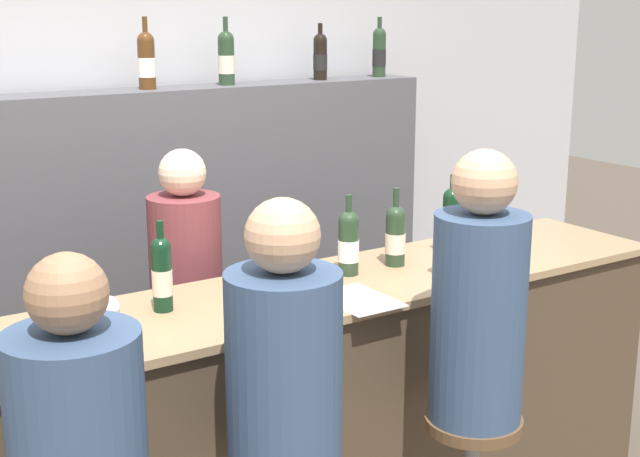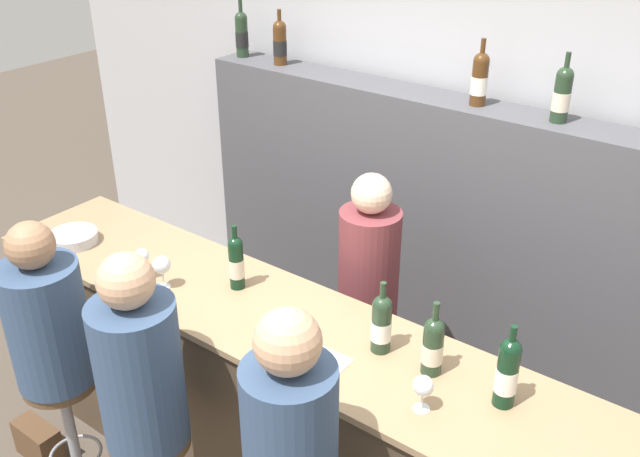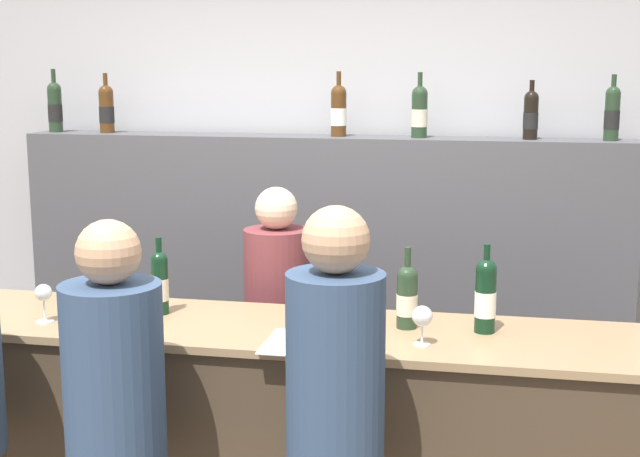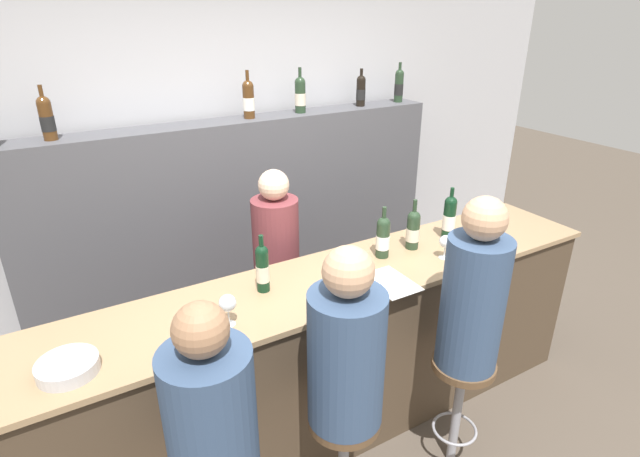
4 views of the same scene
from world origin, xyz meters
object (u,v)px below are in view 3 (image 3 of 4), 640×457
at_px(wine_bottle_counter_2, 407,296).
at_px(wine_bottle_counter_1, 348,292).
at_px(guest_seated_middle, 113,363).
at_px(wine_glass_1, 75,296).
at_px(guest_seated_right, 335,366).
at_px(wine_bottle_backbar_0, 55,107).
at_px(bartender, 278,358).
at_px(wine_bottle_backbar_5, 612,113).
at_px(wine_bottle_backbar_1, 106,108).
at_px(wine_bottle_counter_3, 486,295).
at_px(wine_bottle_backbar_3, 419,111).
at_px(wine_glass_0, 44,295).
at_px(wine_bottle_counter_0, 160,282).
at_px(wine_bottle_backbar_4, 531,115).
at_px(wine_glass_2, 422,317).
at_px(wine_bottle_backbar_2, 339,110).

bearing_deg(wine_bottle_counter_2, wine_bottle_counter_1, -180.00).
relative_size(wine_bottle_counter_2, guest_seated_middle, 0.37).
distance_m(wine_glass_1, guest_seated_right, 1.17).
height_order(wine_bottle_counter_2, wine_bottle_backbar_0, wine_bottle_backbar_0).
distance_m(wine_glass_1, bartender, 1.07).
xyz_separation_m(wine_bottle_backbar_5, wine_glass_1, (-2.08, -1.45, -0.64)).
bearing_deg(wine_bottle_backbar_1, bartender, -32.15).
bearing_deg(wine_bottle_counter_3, wine_bottle_backbar_3, 106.23).
xyz_separation_m(wine_bottle_backbar_0, wine_bottle_backbar_3, (1.97, 0.00, -0.01)).
height_order(wine_bottle_backbar_3, guest_seated_middle, wine_bottle_backbar_3).
height_order(wine_glass_0, guest_seated_right, guest_seated_right).
bearing_deg(wine_bottle_counter_1, guest_seated_middle, -136.17).
bearing_deg(wine_bottle_counter_0, wine_bottle_backbar_4, 40.89).
height_order(wine_bottle_backbar_3, guest_seated_right, wine_bottle_backbar_3).
bearing_deg(wine_glass_2, wine_glass_1, 180.00).
bearing_deg(wine_bottle_counter_1, wine_bottle_counter_3, 0.00).
bearing_deg(wine_glass_1, guest_seated_right, -22.22).
xyz_separation_m(wine_bottle_backbar_0, wine_glass_2, (2.12, -1.45, -0.65)).
bearing_deg(guest_seated_middle, wine_bottle_counter_0, 97.64).
distance_m(wine_bottle_backbar_2, bartender, 1.30).
relative_size(wine_bottle_backbar_3, guest_seated_middle, 0.39).
height_order(wine_bottle_counter_3, guest_seated_right, guest_seated_right).
height_order(wine_glass_1, guest_seated_middle, guest_seated_middle).
distance_m(wine_bottle_backbar_0, guest_seated_right, 2.76).
relative_size(wine_glass_2, guest_seated_right, 0.16).
relative_size(wine_bottle_counter_2, bartender, 0.21).
distance_m(wine_bottle_backbar_1, wine_bottle_backbar_3, 1.67).
xyz_separation_m(wine_bottle_counter_3, wine_bottle_backbar_0, (-2.33, 1.25, 0.61)).
bearing_deg(wine_glass_2, wine_bottle_counter_1, 146.25).
distance_m(wine_bottle_backbar_0, wine_bottle_backbar_4, 2.51).
bearing_deg(bartender, wine_glass_0, -134.07).
bearing_deg(wine_bottle_backbar_3, wine_bottle_counter_2, -86.53).
distance_m(wine_bottle_counter_3, wine_bottle_backbar_3, 1.44).
xyz_separation_m(wine_bottle_backbar_0, wine_bottle_backbar_4, (2.51, 0.00, -0.02)).
xyz_separation_m(wine_bottle_counter_2, bartender, (-0.64, 0.56, -0.47)).
distance_m(wine_bottle_backbar_4, wine_glass_1, 2.32).
bearing_deg(wine_bottle_counter_3, wine_bottle_backbar_4, 81.91).
bearing_deg(wine_bottle_backbar_1, wine_bottle_backbar_4, 0.00).
height_order(wine_bottle_backbar_0, wine_bottle_backbar_2, wine_bottle_backbar_0).
bearing_deg(wine_bottle_backbar_0, wine_bottle_counter_2, -31.45).
distance_m(wine_bottle_counter_1, wine_bottle_backbar_0, 2.30).
height_order(wine_bottle_backbar_0, guest_seated_middle, wine_bottle_backbar_0).
bearing_deg(bartender, wine_bottle_counter_1, -53.08).
distance_m(wine_bottle_backbar_1, guest_seated_middle, 2.20).
height_order(wine_glass_1, bartender, bartender).
distance_m(wine_bottle_backbar_3, wine_bottle_backbar_5, 0.92).
bearing_deg(wine_glass_0, wine_glass_1, 0.00).
height_order(wine_bottle_backbar_4, wine_glass_0, wine_bottle_backbar_4).
height_order(wine_glass_2, bartender, bartender).
bearing_deg(wine_bottle_counter_2, wine_bottle_counter_3, -0.00).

